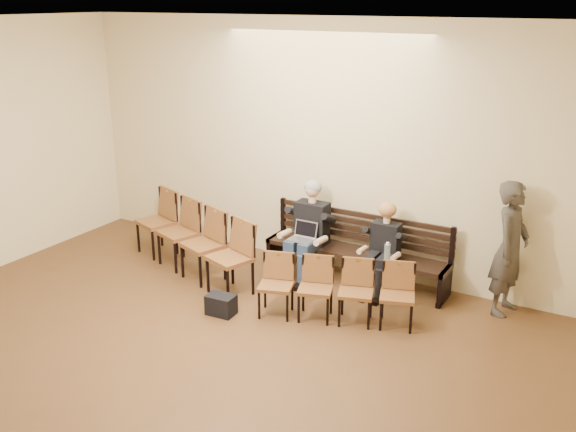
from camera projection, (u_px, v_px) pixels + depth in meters
The scene contains 10 objects.
room_walls at pixel (92, 152), 5.22m from camera, with size 8.02×10.01×3.51m.
bench at pixel (355, 266), 8.81m from camera, with size 2.60×0.90×0.45m, color black.
seated_man at pixel (309, 230), 8.88m from camera, with size 0.56×0.78×1.35m, color black, non-canonical shape.
seated_woman at pixel (382, 254), 8.41m from camera, with size 0.46×0.64×1.07m, color black, non-canonical shape.
laptop at pixel (301, 242), 8.72m from camera, with size 0.34×0.27×0.24m, color silver.
water_bottle at pixel (387, 260), 8.12m from camera, with size 0.08×0.08×0.25m, color silver.
bag at pixel (221, 305), 7.92m from camera, with size 0.34×0.24×0.25m, color black.
passerby at pixel (511, 239), 7.72m from camera, with size 0.71×0.47×1.94m, color #38342E.
chair_row_front at pixel (190, 239), 9.04m from camera, with size 2.40×0.54×0.99m, color brown.
chair_row_back at pixel (335, 291), 7.69m from camera, with size 1.87×0.42×0.77m, color brown.
Camera 1 is at (3.93, -2.85, 3.73)m, focal length 40.00 mm.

